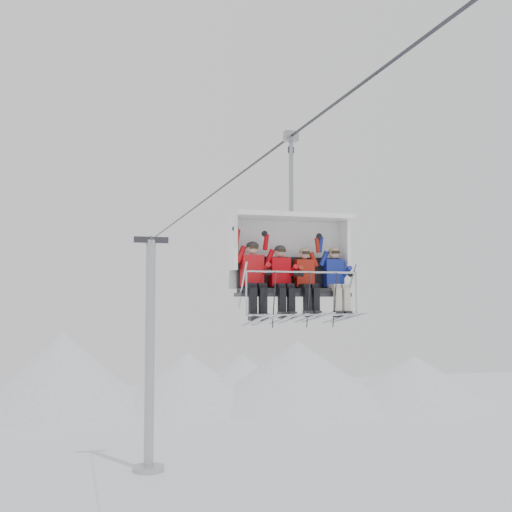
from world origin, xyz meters
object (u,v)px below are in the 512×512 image
object	(u,v)px
skier_center_left	(281,278)
skier_center_right	(306,279)
skier_far_left	(253,276)
lift_tower_right	(150,369)
skier_far_right	(336,279)
chairlift_carrier	(289,255)

from	to	relation	value
skier_center_left	skier_center_right	bearing A→B (deg)	-0.55
skier_center_right	skier_center_left	bearing A→B (deg)	179.45
skier_far_left	lift_tower_right	bearing A→B (deg)	87.94
skier_far_right	skier_center_left	bearing A→B (deg)	179.92
chairlift_carrier	skier_far_left	size ratio (longest dim) A/B	2.28
skier_center_left	skier_center_right	xyz separation A→B (m)	(0.55, -0.01, -0.02)
skier_center_left	lift_tower_right	bearing A→B (deg)	89.34
lift_tower_right	skier_far_right	size ratio (longest dim) A/B	7.99
chairlift_carrier	skier_center_left	distance (m)	0.66
lift_tower_right	skier_center_left	bearing A→B (deg)	-90.66
chairlift_carrier	skier_center_right	size ratio (longest dim) A/B	2.36
skier_far_left	skier_center_left	bearing A→B (deg)	-0.70
skier_far_left	skier_far_right	xyz separation A→B (m)	(1.84, -0.01, -0.04)
lift_tower_right	skier_center_right	bearing A→B (deg)	-89.40
skier_far_left	skier_far_right	distance (m)	1.84
lift_tower_right	skier_center_right	world-z (taller)	lift_tower_right
skier_center_right	chairlift_carrier	bearing A→B (deg)	129.41
lift_tower_right	skier_far_left	world-z (taller)	lift_tower_right
lift_tower_right	skier_center_left	xyz separation A→B (m)	(-0.29, -24.89, 4.44)
skier_far_left	skier_center_left	size ratio (longest dim) A/B	1.04
skier_far_left	skier_far_right	bearing A→B (deg)	-0.29
skier_far_left	chairlift_carrier	bearing A→B (deg)	18.72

